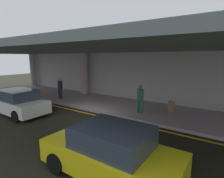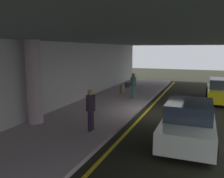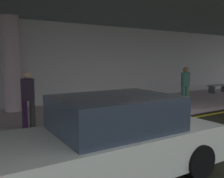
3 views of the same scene
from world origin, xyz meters
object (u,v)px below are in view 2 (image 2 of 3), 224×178
object	(u,v)px
car_white	(189,123)
traveler_with_luggage	(133,84)
car_yellow_taxi	(222,91)
suitcase_upright_primary	(122,89)
support_column_left_mid	(34,82)
bench_metal	(129,82)
person_waiting_for_ride	(91,107)

from	to	relation	value
car_white	traveler_with_luggage	world-z (taller)	traveler_with_luggage
car_yellow_taxi	suitcase_upright_primary	bearing A→B (deg)	95.59
suitcase_upright_primary	traveler_with_luggage	bearing A→B (deg)	-127.01
suitcase_upright_primary	car_white	bearing A→B (deg)	-134.67
support_column_left_mid	suitcase_upright_primary	distance (m)	8.48
suitcase_upright_primary	car_yellow_taxi	bearing A→B (deg)	-76.63
suitcase_upright_primary	bench_metal	distance (m)	3.55
car_yellow_taxi	traveler_with_luggage	size ratio (longest dim) A/B	2.44
traveler_with_luggage	person_waiting_for_ride	bearing A→B (deg)	158.96
bench_metal	car_yellow_taxi	bearing A→B (deg)	-113.97
support_column_left_mid	bench_metal	bearing A→B (deg)	-3.58
support_column_left_mid	bench_metal	distance (m)	11.88
suitcase_upright_primary	support_column_left_mid	bearing A→B (deg)	-177.35
traveler_with_luggage	bench_metal	world-z (taller)	traveler_with_luggage
car_white	suitcase_upright_primary	distance (m)	9.33
support_column_left_mid	car_yellow_taxi	distance (m)	11.79
support_column_left_mid	bench_metal	world-z (taller)	support_column_left_mid
car_yellow_taxi	person_waiting_for_ride	xyz separation A→B (m)	(-8.57, 5.31, 0.40)
person_waiting_for_ride	suitcase_upright_primary	xyz separation A→B (m)	(8.31, 1.52, -0.65)
traveler_with_luggage	bench_metal	xyz separation A→B (m)	(4.98, 1.81, -0.61)
car_yellow_taxi	suitcase_upright_primary	distance (m)	6.84
car_white	suitcase_upright_primary	world-z (taller)	car_white
bench_metal	person_waiting_for_ride	bearing A→B (deg)	-170.29
car_yellow_taxi	bench_metal	distance (m)	8.03
car_white	traveler_with_luggage	size ratio (longest dim) A/B	2.44
suitcase_upright_primary	bench_metal	xyz separation A→B (m)	(3.52, 0.51, 0.04)
car_yellow_taxi	bench_metal	xyz separation A→B (m)	(3.26, 7.33, -0.21)
person_waiting_for_ride	bench_metal	size ratio (longest dim) A/B	1.05
car_yellow_taxi	traveler_with_luggage	world-z (taller)	traveler_with_luggage
traveler_with_luggage	support_column_left_mid	bearing A→B (deg)	136.61
car_yellow_taxi	traveler_with_luggage	xyz separation A→B (m)	(-1.72, 5.52, 0.40)
person_waiting_for_ride	bench_metal	distance (m)	12.02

